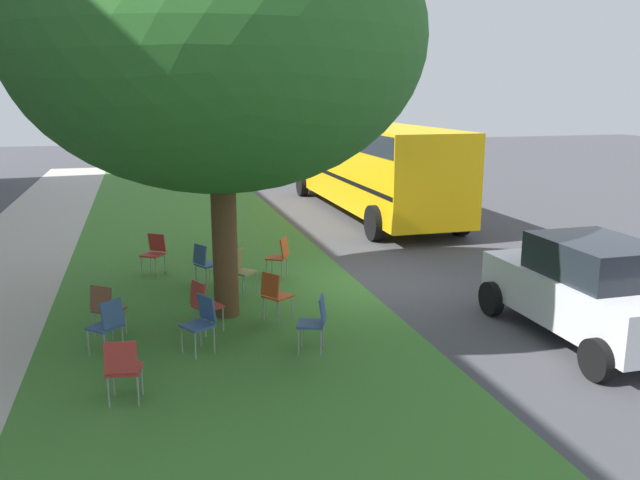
{
  "coord_description": "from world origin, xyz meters",
  "views": [
    {
      "loc": [
        -12.02,
        4.44,
        3.87
      ],
      "look_at": [
        -1.45,
        1.5,
        1.36
      ],
      "focal_mm": 36.13,
      "sensor_mm": 36.0,
      "label": 1
    }
  ],
  "objects_px": {
    "chair_2": "(108,323)",
    "chair_8": "(316,319)",
    "chair_3": "(154,251)",
    "chair_4": "(123,366)",
    "chair_7": "(280,254)",
    "parked_car": "(589,289)",
    "chair_5": "(201,320)",
    "chair_6": "(106,306)",
    "street_tree": "(218,39)",
    "chair_1": "(275,293)",
    "chair_9": "(204,302)",
    "chair_10": "(241,268)",
    "chair_0": "(204,261)",
    "school_bus": "(369,159)"
  },
  "relations": [
    {
      "from": "chair_1",
      "to": "school_bus",
      "type": "bearing_deg",
      "value": -28.35
    },
    {
      "from": "chair_1",
      "to": "chair_7",
      "type": "distance_m",
      "value": 2.7
    },
    {
      "from": "street_tree",
      "to": "chair_5",
      "type": "distance_m",
      "value": 4.54
    },
    {
      "from": "chair_3",
      "to": "chair_9",
      "type": "xyz_separation_m",
      "value": [
        -3.88,
        -0.69,
        0.0
      ]
    },
    {
      "from": "chair_4",
      "to": "chair_10",
      "type": "xyz_separation_m",
      "value": [
        4.24,
        -2.13,
        0.0
      ]
    },
    {
      "from": "chair_0",
      "to": "chair_10",
      "type": "height_order",
      "value": "same"
    },
    {
      "from": "chair_7",
      "to": "chair_9",
      "type": "distance_m",
      "value": 3.39
    },
    {
      "from": "chair_9",
      "to": "chair_4",
      "type": "bearing_deg",
      "value": 151.65
    },
    {
      "from": "street_tree",
      "to": "chair_4",
      "type": "xyz_separation_m",
      "value": [
        -3.04,
        1.69,
        -4.21
      ]
    },
    {
      "from": "parked_car",
      "to": "chair_5",
      "type": "bearing_deg",
      "value": 79.57
    },
    {
      "from": "chair_3",
      "to": "chair_9",
      "type": "bearing_deg",
      "value": -169.87
    },
    {
      "from": "parked_car",
      "to": "chair_2",
      "type": "bearing_deg",
      "value": 79.67
    },
    {
      "from": "chair_2",
      "to": "chair_7",
      "type": "height_order",
      "value": "same"
    },
    {
      "from": "chair_3",
      "to": "chair_4",
      "type": "relative_size",
      "value": 1.0
    },
    {
      "from": "chair_3",
      "to": "parked_car",
      "type": "bearing_deg",
      "value": -131.4
    },
    {
      "from": "chair_1",
      "to": "chair_2",
      "type": "relative_size",
      "value": 1.0
    },
    {
      "from": "chair_8",
      "to": "school_bus",
      "type": "bearing_deg",
      "value": -23.58
    },
    {
      "from": "chair_4",
      "to": "parked_car",
      "type": "height_order",
      "value": "parked_car"
    },
    {
      "from": "chair_1",
      "to": "chair_10",
      "type": "xyz_separation_m",
      "value": [
        1.76,
        0.32,
        0.0
      ]
    },
    {
      "from": "chair_0",
      "to": "chair_5",
      "type": "distance_m",
      "value": 3.5
    },
    {
      "from": "chair_0",
      "to": "chair_7",
      "type": "bearing_deg",
      "value": -84.39
    },
    {
      "from": "chair_7",
      "to": "parked_car",
      "type": "xyz_separation_m",
      "value": [
        -4.74,
        -4.01,
        0.32
      ]
    },
    {
      "from": "chair_8",
      "to": "school_bus",
      "type": "distance_m",
      "value": 11.96
    },
    {
      "from": "chair_6",
      "to": "school_bus",
      "type": "height_order",
      "value": "school_bus"
    },
    {
      "from": "chair_1",
      "to": "chair_2",
      "type": "distance_m",
      "value": 2.82
    },
    {
      "from": "chair_1",
      "to": "chair_5",
      "type": "bearing_deg",
      "value": 127.14
    },
    {
      "from": "chair_6",
      "to": "chair_8",
      "type": "bearing_deg",
      "value": -115.74
    },
    {
      "from": "chair_0",
      "to": "chair_3",
      "type": "height_order",
      "value": "same"
    },
    {
      "from": "chair_4",
      "to": "chair_10",
      "type": "height_order",
      "value": "same"
    },
    {
      "from": "chair_4",
      "to": "chair_9",
      "type": "distance_m",
      "value": 2.58
    },
    {
      "from": "chair_1",
      "to": "chair_6",
      "type": "bearing_deg",
      "value": 89.48
    },
    {
      "from": "street_tree",
      "to": "chair_0",
      "type": "distance_m",
      "value": 4.62
    },
    {
      "from": "chair_9",
      "to": "chair_2",
      "type": "bearing_deg",
      "value": 111.3
    },
    {
      "from": "chair_3",
      "to": "chair_7",
      "type": "relative_size",
      "value": 1.0
    },
    {
      "from": "chair_6",
      "to": "chair_2",
      "type": "bearing_deg",
      "value": -175.6
    },
    {
      "from": "chair_7",
      "to": "school_bus",
      "type": "xyz_separation_m",
      "value": [
        6.82,
        -4.44,
        1.24
      ]
    },
    {
      "from": "chair_4",
      "to": "school_bus",
      "type": "distance_m",
      "value": 14.16
    },
    {
      "from": "chair_2",
      "to": "chair_8",
      "type": "xyz_separation_m",
      "value": [
        -0.69,
        -3.04,
        0.0
      ]
    },
    {
      "from": "street_tree",
      "to": "chair_0",
      "type": "height_order",
      "value": "street_tree"
    },
    {
      "from": "school_bus",
      "to": "chair_2",
      "type": "bearing_deg",
      "value": 142.65
    },
    {
      "from": "chair_9",
      "to": "school_bus",
      "type": "distance_m",
      "value": 11.59
    },
    {
      "from": "chair_8",
      "to": "chair_7",
      "type": "bearing_deg",
      "value": -4.42
    },
    {
      "from": "chair_1",
      "to": "chair_3",
      "type": "distance_m",
      "value": 4.14
    },
    {
      "from": "chair_3",
      "to": "chair_6",
      "type": "bearing_deg",
      "value": 166.88
    },
    {
      "from": "chair_7",
      "to": "parked_car",
      "type": "distance_m",
      "value": 6.22
    },
    {
      "from": "chair_0",
      "to": "school_bus",
      "type": "xyz_separation_m",
      "value": [
        6.97,
        -6.05,
        1.24
      ]
    },
    {
      "from": "chair_8",
      "to": "school_bus",
      "type": "xyz_separation_m",
      "value": [
        10.9,
        -4.76,
        1.24
      ]
    },
    {
      "from": "chair_6",
      "to": "street_tree",
      "type": "bearing_deg",
      "value": -75.0
    },
    {
      "from": "chair_5",
      "to": "chair_6",
      "type": "relative_size",
      "value": 1.0
    },
    {
      "from": "chair_6",
      "to": "school_bus",
      "type": "distance_m",
      "value": 12.32
    }
  ]
}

